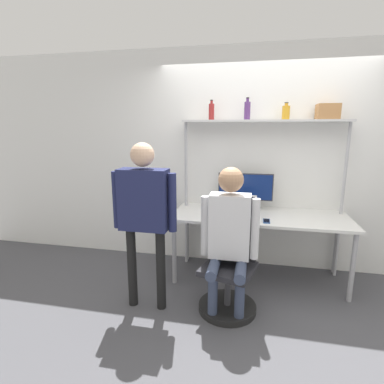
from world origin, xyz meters
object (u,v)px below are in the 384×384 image
(monitor, at_px, (245,189))
(person_seated, at_px, (229,230))
(storage_box, at_px, (328,112))
(office_chair, at_px, (229,282))
(bottle_purple, at_px, (247,110))
(laptop, at_px, (240,212))
(cell_phone, at_px, (266,221))
(bottle_red, at_px, (211,111))
(person_standing, at_px, (144,206))
(bottle_amber, at_px, (286,112))

(monitor, height_order, person_seated, person_seated)
(monitor, distance_m, storage_box, 1.23)
(person_seated, bearing_deg, office_chair, 76.27)
(bottle_purple, bearing_deg, laptop, -94.20)
(cell_phone, distance_m, bottle_red, 1.42)
(bottle_purple, bearing_deg, bottle_red, -180.00)
(bottle_red, distance_m, bottle_purple, 0.42)
(person_standing, distance_m, bottle_amber, 1.90)
(office_chair, bearing_deg, person_seated, -103.73)
(bottle_amber, bearing_deg, monitor, -176.21)
(person_standing, xyz_separation_m, bottle_purple, (0.88, 1.06, 0.91))
(laptop, xyz_separation_m, person_seated, (-0.06, -0.59, -0.01))
(bottle_purple, bearing_deg, cell_phone, -61.32)
(person_seated, bearing_deg, person_standing, -173.62)
(person_standing, bearing_deg, storage_box, 31.38)
(laptop, distance_m, bottle_purple, 1.17)
(cell_phone, xyz_separation_m, bottle_red, (-0.67, 0.47, 1.16))
(bottle_amber, bearing_deg, storage_box, 0.00)
(monitor, height_order, laptop, monitor)
(person_seated, xyz_separation_m, bottle_purple, (0.09, 0.98, 1.11))
(laptop, height_order, storage_box, storage_box)
(office_chair, distance_m, person_seated, 0.55)
(person_seated, relative_size, bottle_amber, 7.50)
(cell_phone, bearing_deg, storage_box, 38.10)
(cell_phone, bearing_deg, monitor, 118.95)
(cell_phone, height_order, person_standing, person_standing)
(laptop, relative_size, bottle_amber, 1.92)
(cell_phone, height_order, bottle_purple, bottle_purple)
(office_chair, xyz_separation_m, bottle_red, (-0.33, 0.93, 1.66))
(laptop, bearing_deg, bottle_amber, 40.50)
(person_standing, relative_size, storage_box, 7.07)
(office_chair, relative_size, person_seated, 0.65)
(office_chair, bearing_deg, bottle_red, 109.72)
(laptop, distance_m, office_chair, 0.78)
(laptop, height_order, bottle_amber, bottle_amber)
(storage_box, bearing_deg, laptop, -156.42)
(person_seated, relative_size, bottle_purple, 5.65)
(monitor, relative_size, bottle_purple, 2.61)
(person_standing, bearing_deg, cell_phone, 27.35)
(office_chair, bearing_deg, bottle_purple, 85.04)
(cell_phone, relative_size, person_standing, 0.09)
(storage_box, bearing_deg, cell_phone, -141.90)
(bottle_red, bearing_deg, storage_box, 0.00)
(storage_box, bearing_deg, person_standing, -148.62)
(laptop, height_order, office_chair, laptop)
(bottle_red, bearing_deg, bottle_amber, 0.00)
(laptop, bearing_deg, storage_box, 23.58)
(office_chair, distance_m, person_standing, 1.11)
(monitor, bearing_deg, cell_phone, -61.05)
(person_seated, distance_m, person_standing, 0.82)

